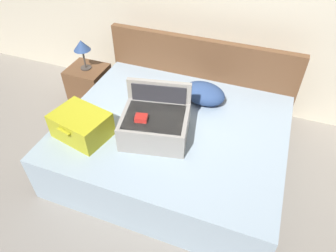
{
  "coord_description": "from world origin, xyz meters",
  "views": [
    {
      "loc": [
        0.7,
        -1.59,
        2.39
      ],
      "look_at": [
        0.0,
        0.27,
        0.6
      ],
      "focal_mm": 32.44,
      "sensor_mm": 36.0,
      "label": 1
    }
  ],
  "objects_px": {
    "hard_case_large": "(155,123)",
    "pillow_near_headboard": "(204,93)",
    "bed": "(173,144)",
    "hard_case_medium": "(81,125)",
    "nightstand": "(90,86)",
    "table_lamp": "(82,47)"
  },
  "relations": [
    {
      "from": "hard_case_large",
      "to": "pillow_near_headboard",
      "type": "distance_m",
      "value": 0.69
    },
    {
      "from": "bed",
      "to": "pillow_near_headboard",
      "type": "bearing_deg",
      "value": 70.03
    },
    {
      "from": "hard_case_large",
      "to": "hard_case_medium",
      "type": "bearing_deg",
      "value": -171.7
    },
    {
      "from": "pillow_near_headboard",
      "to": "nightstand",
      "type": "distance_m",
      "value": 1.53
    },
    {
      "from": "pillow_near_headboard",
      "to": "bed",
      "type": "bearing_deg",
      "value": -109.97
    },
    {
      "from": "hard_case_medium",
      "to": "bed",
      "type": "bearing_deg",
      "value": 41.62
    },
    {
      "from": "pillow_near_headboard",
      "to": "table_lamp",
      "type": "xyz_separation_m",
      "value": [
        -1.48,
        0.15,
        0.17
      ]
    },
    {
      "from": "bed",
      "to": "table_lamp",
      "type": "height_order",
      "value": "table_lamp"
    },
    {
      "from": "hard_case_large",
      "to": "pillow_near_headboard",
      "type": "bearing_deg",
      "value": 55.92
    },
    {
      "from": "hard_case_medium",
      "to": "table_lamp",
      "type": "height_order",
      "value": "table_lamp"
    },
    {
      "from": "bed",
      "to": "hard_case_large",
      "type": "height_order",
      "value": "hard_case_large"
    },
    {
      "from": "hard_case_medium",
      "to": "pillow_near_headboard",
      "type": "distance_m",
      "value": 1.22
    },
    {
      "from": "hard_case_large",
      "to": "table_lamp",
      "type": "relative_size",
      "value": 1.83
    },
    {
      "from": "hard_case_large",
      "to": "nightstand",
      "type": "distance_m",
      "value": 1.5
    },
    {
      "from": "hard_case_large",
      "to": "pillow_near_headboard",
      "type": "relative_size",
      "value": 1.5
    },
    {
      "from": "bed",
      "to": "table_lamp",
      "type": "bearing_deg",
      "value": 155.25
    },
    {
      "from": "hard_case_large",
      "to": "nightstand",
      "type": "bearing_deg",
      "value": 135.54
    },
    {
      "from": "hard_case_large",
      "to": "table_lamp",
      "type": "height_order",
      "value": "hard_case_large"
    },
    {
      "from": "table_lamp",
      "to": "nightstand",
      "type": "bearing_deg",
      "value": 90.0
    },
    {
      "from": "hard_case_large",
      "to": "nightstand",
      "type": "relative_size",
      "value": 1.32
    },
    {
      "from": "bed",
      "to": "nightstand",
      "type": "bearing_deg",
      "value": 155.25
    },
    {
      "from": "hard_case_medium",
      "to": "table_lamp",
      "type": "relative_size",
      "value": 1.48
    }
  ]
}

